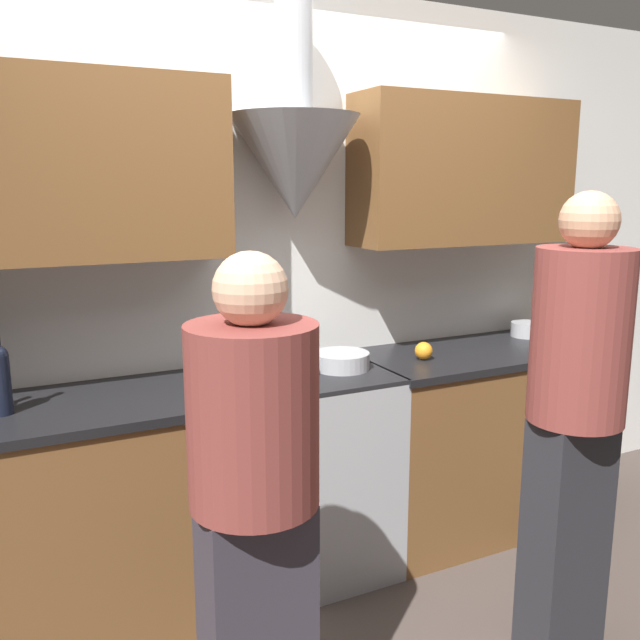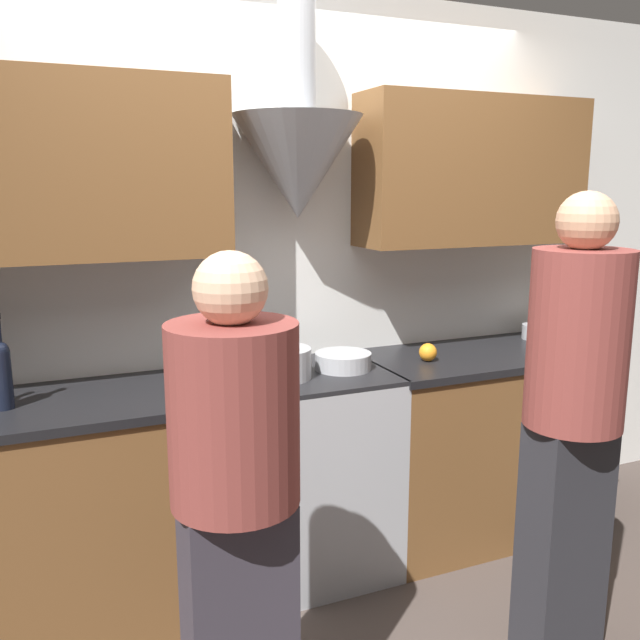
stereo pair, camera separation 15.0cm
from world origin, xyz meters
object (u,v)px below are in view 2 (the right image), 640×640
Objects in this scene: mixing_bowl at (343,361)px; person_foreground_right at (572,414)px; stock_pot at (282,363)px; person_foreground_left at (236,502)px; stove_range at (311,471)px; wine_bottle_5 at (1,371)px; saucepan at (538,332)px; orange_fruit at (428,352)px.

person_foreground_right reaches higher than mixing_bowl.
mixing_bowl is at bearing 4.85° from stock_pot.
person_foreground_left is at bearing 179.77° from person_foreground_right.
stove_range is at bearing 56.48° from person_foreground_left.
person_foreground_left reaches higher than mixing_bowl.
wine_bottle_5 is at bearing -179.97° from mixing_bowl.
wine_bottle_5 is 1.42× the size of mixing_bowl.
mixing_bowl is at bearing 116.43° from person_foreground_right.
person_foreground_left is at bearing -56.03° from wine_bottle_5.
mixing_bowl is 0.15× the size of person_foreground_right.
saucepan is at bearing 6.43° from mixing_bowl.
person_foreground_left reaches higher than stock_pot.
wine_bottle_5 reaches higher than stock_pot.
person_foreground_right is (1.82, -0.91, -0.12)m from wine_bottle_5.
stove_range is at bearing -174.86° from saucepan.
orange_fruit is 0.89m from person_foreground_right.
stove_range is 3.72× the size of mixing_bowl.
stove_range is 0.60× the size of person_foreground_left.
person_foreground_right is (1.21, -0.00, 0.09)m from person_foreground_left.
wine_bottle_5 is 2.06× the size of saucepan.
saucepan reaches higher than stove_range.
wine_bottle_5 reaches higher than saucepan.
stock_pot is 0.16× the size of person_foreground_left.
stove_range is 5.41× the size of saucepan.
orange_fruit is (1.79, -0.03, -0.10)m from wine_bottle_5.
wine_bottle_5 is 2.04m from person_foreground_right.
person_foreground_right is (0.03, -0.88, -0.02)m from orange_fruit.
person_foreground_left reaches higher than saucepan.
stove_range is at bearing 174.62° from mixing_bowl.
saucepan is 0.11× the size of person_foreground_left.
mixing_bowl is 1.22m from saucepan.
stock_pot reaches higher than saucepan.
wine_bottle_5 reaches higher than stove_range.
orange_fruit is 0.05× the size of person_foreground_right.
mixing_bowl is (0.30, 0.03, -0.03)m from stock_pot.
saucepan is (1.36, 0.12, 0.50)m from stove_range.
person_foreground_right is (-0.76, -1.05, -0.02)m from saucepan.
stock_pot reaches higher than mixing_bowl.
stove_range is at bearing 175.72° from orange_fruit.
person_foreground_left is (-1.18, -0.88, -0.12)m from orange_fruit.
wine_bottle_5 is at bearing 153.44° from person_foreground_right.
stove_range is 1.21m from person_foreground_right.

